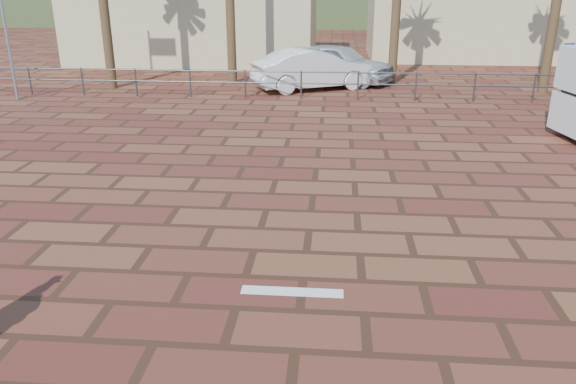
# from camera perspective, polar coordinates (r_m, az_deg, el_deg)

# --- Properties ---
(ground) EXTENTS (120.00, 120.00, 0.00)m
(ground) POSITION_cam_1_polar(r_m,az_deg,el_deg) (8.90, -3.50, -5.93)
(ground) COLOR brown
(ground) RESTS_ON ground
(paint_stripe) EXTENTS (1.40, 0.22, 0.01)m
(paint_stripe) POSITION_cam_1_polar(r_m,az_deg,el_deg) (7.79, 0.42, -10.08)
(paint_stripe) COLOR white
(paint_stripe) RESTS_ON ground
(guardrail) EXTENTS (24.06, 0.06, 1.00)m
(guardrail) POSITION_cam_1_polar(r_m,az_deg,el_deg) (20.17, 1.35, 11.34)
(guardrail) COLOR #47494F
(guardrail) RESTS_ON ground
(building_west) EXTENTS (12.60, 7.60, 4.50)m
(building_west) POSITION_cam_1_polar(r_m,az_deg,el_deg) (30.77, -9.16, 17.37)
(building_west) COLOR beige
(building_west) RESTS_ON ground
(building_east) EXTENTS (10.60, 6.60, 5.00)m
(building_east) POSITION_cam_1_polar(r_m,az_deg,el_deg) (32.61, 17.66, 17.33)
(building_east) COLOR beige
(building_east) RESTS_ON ground
(car_silver) EXTENTS (4.95, 3.70, 1.57)m
(car_silver) POSITION_cam_1_polar(r_m,az_deg,el_deg) (23.61, 5.07, 12.91)
(car_silver) COLOR #BABDC2
(car_silver) RESTS_ON ground
(car_white) EXTENTS (4.89, 3.49, 1.53)m
(car_white) POSITION_cam_1_polar(r_m,az_deg,el_deg) (22.02, 2.61, 12.35)
(car_white) COLOR white
(car_white) RESTS_ON ground
(street_sign) EXTENTS (0.40, 0.16, 2.01)m
(street_sign) POSITION_cam_1_polar(r_m,az_deg,el_deg) (21.47, 26.45, 11.78)
(street_sign) COLOR gray
(street_sign) RESTS_ON ground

